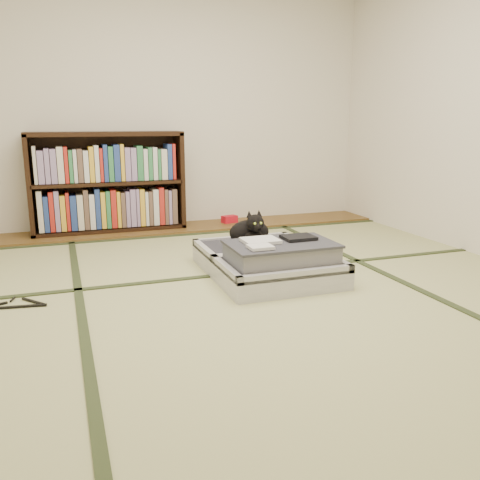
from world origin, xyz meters
name	(u,v)px	position (x,y,z in m)	size (l,w,h in m)	color
floor	(251,293)	(0.00, 0.00, 0.00)	(4.50, 4.50, 0.00)	tan
wood_strip	(179,228)	(0.00, 2.00, 0.01)	(4.00, 0.50, 0.02)	brown
red_item	(229,219)	(0.53, 2.03, 0.06)	(0.15, 0.09, 0.07)	red
room_shell	(253,39)	(0.00, 0.00, 1.46)	(4.50, 4.50, 4.50)	white
tatami_borders	(226,270)	(0.00, 0.49, 0.00)	(4.00, 4.50, 0.01)	#2D381E
bookcase	(108,184)	(-0.64, 2.07, 0.45)	(1.39, 0.32, 0.92)	black
suitcase	(268,261)	(0.23, 0.29, 0.11)	(0.77, 1.02, 0.30)	silver
cat	(251,232)	(0.21, 0.58, 0.25)	(0.34, 0.34, 0.27)	black
cable_coil	(272,241)	(0.39, 0.61, 0.16)	(0.11, 0.11, 0.03)	white
hanger	(11,305)	(-1.37, 0.23, 0.01)	(0.40, 0.20, 0.01)	black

